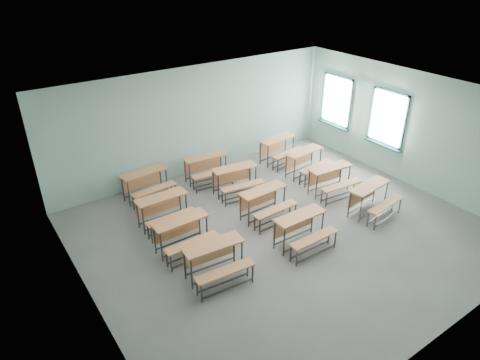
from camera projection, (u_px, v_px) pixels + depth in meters
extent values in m
cube|color=gray|center=(283.00, 231.00, 10.28)|extent=(9.00, 8.00, 0.02)
cube|color=white|center=(291.00, 102.00, 8.76)|extent=(9.00, 8.00, 0.02)
cube|color=#9AC0B5|center=(197.00, 120.00, 12.42)|extent=(9.00, 0.02, 3.20)
cube|color=#9AC0B5|center=(455.00, 269.00, 6.62)|extent=(9.00, 0.02, 3.20)
cube|color=#9AC0B5|center=(84.00, 241.00, 7.25)|extent=(0.02, 8.00, 3.20)
cube|color=#9AC0B5|center=(412.00, 129.00, 11.79)|extent=(0.02, 8.00, 3.20)
cube|color=#1C4A4E|center=(334.00, 123.00, 14.11)|extent=(0.06, 1.20, 0.06)
cube|color=#1C4A4E|center=(339.00, 77.00, 13.39)|extent=(0.06, 1.20, 0.06)
cube|color=#1C4A4E|center=(350.00, 105.00, 13.34)|extent=(0.06, 0.06, 1.60)
cube|color=#1C4A4E|center=(324.00, 96.00, 14.16)|extent=(0.06, 0.06, 1.60)
cube|color=#1C4A4E|center=(337.00, 100.00, 13.75)|extent=(0.04, 0.04, 1.48)
cube|color=#1C4A4E|center=(337.00, 100.00, 13.75)|extent=(0.04, 1.08, 0.04)
cube|color=#1C4A4E|center=(333.00, 125.00, 14.12)|extent=(0.14, 1.28, 0.04)
cube|color=white|center=(337.00, 100.00, 13.76)|extent=(0.01, 1.08, 1.48)
cube|color=#1C4A4E|center=(383.00, 143.00, 12.67)|extent=(0.06, 1.20, 0.06)
cube|color=#1C4A4E|center=(392.00, 92.00, 11.94)|extent=(0.06, 1.20, 0.06)
cube|color=#1C4A4E|center=(404.00, 124.00, 11.89)|extent=(0.06, 0.06, 1.60)
cube|color=#1C4A4E|center=(372.00, 113.00, 12.72)|extent=(0.06, 0.06, 1.60)
cube|color=#1C4A4E|center=(388.00, 118.00, 12.30)|extent=(0.04, 0.04, 1.48)
cube|color=#1C4A4E|center=(388.00, 118.00, 12.30)|extent=(0.04, 1.08, 0.04)
cube|color=#1C4A4E|center=(382.00, 145.00, 12.68)|extent=(0.14, 1.28, 0.04)
cube|color=white|center=(388.00, 118.00, 12.32)|extent=(0.01, 1.08, 1.48)
cube|color=#D07F4B|center=(213.00, 245.00, 8.55)|extent=(1.27, 0.52, 0.04)
cube|color=#D07F4B|center=(209.00, 252.00, 8.84)|extent=(1.18, 0.12, 0.43)
cylinder|color=#393B3E|center=(192.00, 274.00, 8.35)|extent=(0.04, 0.04, 0.74)
cylinder|color=#393B3E|center=(242.00, 256.00, 8.85)|extent=(0.04, 0.04, 0.74)
cylinder|color=#393B3E|center=(185.00, 265.00, 8.61)|extent=(0.04, 0.04, 0.74)
cylinder|color=#393B3E|center=(234.00, 247.00, 9.11)|extent=(0.04, 0.04, 0.74)
cube|color=#393B3E|center=(218.00, 275.00, 8.73)|extent=(1.14, 0.13, 0.03)
cube|color=#393B3E|center=(211.00, 266.00, 8.98)|extent=(1.14, 0.13, 0.03)
cube|color=#D07F4B|center=(225.00, 271.00, 8.31)|extent=(1.26, 0.36, 0.04)
cylinder|color=#393B3E|center=(201.00, 294.00, 8.10)|extent=(0.04, 0.04, 0.43)
cylinder|color=#393B3E|center=(253.00, 274.00, 8.60)|extent=(0.04, 0.04, 0.43)
cylinder|color=#393B3E|center=(197.00, 287.00, 8.25)|extent=(0.04, 0.04, 0.43)
cylinder|color=#393B3E|center=(248.00, 268.00, 8.75)|extent=(0.04, 0.04, 0.43)
cube|color=#393B3E|center=(228.00, 288.00, 8.41)|extent=(1.14, 0.13, 0.03)
cube|color=#393B3E|center=(223.00, 283.00, 8.56)|extent=(1.14, 0.13, 0.03)
cube|color=#D07F4B|center=(300.00, 216.00, 9.49)|extent=(1.24, 0.42, 0.04)
cube|color=#D07F4B|center=(293.00, 224.00, 9.78)|extent=(1.18, 0.02, 0.43)
cylinder|color=#393B3E|center=(284.00, 242.00, 9.27)|extent=(0.04, 0.04, 0.74)
cylinder|color=#393B3E|center=(322.00, 225.00, 9.84)|extent=(0.04, 0.04, 0.74)
cylinder|color=#393B3E|center=(275.00, 235.00, 9.51)|extent=(0.04, 0.04, 0.74)
cylinder|color=#393B3E|center=(312.00, 219.00, 10.08)|extent=(0.04, 0.04, 0.74)
cube|color=#393B3E|center=(303.00, 243.00, 9.68)|extent=(1.14, 0.04, 0.03)
cube|color=#393B3E|center=(293.00, 236.00, 9.92)|extent=(1.14, 0.04, 0.03)
cube|color=#D07F4B|center=(314.00, 238.00, 9.28)|extent=(1.24, 0.26, 0.04)
cylinder|color=#393B3E|center=(297.00, 258.00, 9.03)|extent=(0.04, 0.04, 0.43)
cylinder|color=#393B3E|center=(335.00, 240.00, 9.60)|extent=(0.04, 0.04, 0.43)
cylinder|color=#393B3E|center=(291.00, 253.00, 9.17)|extent=(0.04, 0.04, 0.43)
cylinder|color=#393B3E|center=(329.00, 236.00, 9.74)|extent=(0.04, 0.04, 0.43)
cube|color=#393B3E|center=(316.00, 254.00, 9.38)|extent=(1.14, 0.04, 0.03)
cube|color=#393B3E|center=(310.00, 249.00, 9.52)|extent=(1.14, 0.04, 0.03)
cube|color=#D07F4B|center=(370.00, 186.00, 10.69)|extent=(1.29, 0.57, 0.04)
cube|color=#D07F4B|center=(362.00, 194.00, 10.97)|extent=(1.17, 0.17, 0.43)
cylinder|color=#393B3E|center=(361.00, 210.00, 10.43)|extent=(0.04, 0.04, 0.74)
cylinder|color=#393B3E|center=(386.00, 194.00, 11.10)|extent=(0.04, 0.04, 0.74)
cylinder|color=#393B3E|center=(349.00, 205.00, 10.65)|extent=(0.04, 0.04, 0.74)
cylinder|color=#393B3E|center=(375.00, 190.00, 11.32)|extent=(0.04, 0.04, 0.74)
cube|color=#393B3E|center=(372.00, 211.00, 10.89)|extent=(1.13, 0.18, 0.03)
cube|color=#393B3E|center=(361.00, 206.00, 11.11)|extent=(1.13, 0.18, 0.03)
cube|color=#D07F4B|center=(386.00, 204.00, 10.51)|extent=(1.27, 0.42, 0.04)
cylinder|color=#393B3E|center=(375.00, 222.00, 10.22)|extent=(0.04, 0.04, 0.43)
cylinder|color=#393B3E|center=(400.00, 206.00, 10.89)|extent=(0.04, 0.04, 0.43)
cylinder|color=#393B3E|center=(368.00, 219.00, 10.35)|extent=(0.04, 0.04, 0.43)
cylinder|color=#393B3E|center=(393.00, 203.00, 11.02)|extent=(0.04, 0.04, 0.43)
cube|color=#393B3E|center=(387.00, 218.00, 10.62)|extent=(1.13, 0.18, 0.03)
cube|color=#393B3E|center=(380.00, 215.00, 10.75)|extent=(1.13, 0.18, 0.03)
cube|color=#D07F4B|center=(180.00, 220.00, 9.33)|extent=(1.25, 0.43, 0.04)
cube|color=#D07F4B|center=(177.00, 228.00, 9.62)|extent=(1.18, 0.03, 0.43)
cylinder|color=#393B3E|center=(161.00, 248.00, 9.11)|extent=(0.04, 0.04, 0.74)
cylinder|color=#393B3E|center=(207.00, 230.00, 9.69)|extent=(0.04, 0.04, 0.74)
cylinder|color=#393B3E|center=(155.00, 240.00, 9.34)|extent=(0.04, 0.04, 0.74)
cylinder|color=#393B3E|center=(200.00, 223.00, 9.93)|extent=(0.04, 0.04, 0.74)
cube|color=#393B3E|center=(186.00, 248.00, 9.52)|extent=(1.14, 0.04, 0.03)
cube|color=#393B3E|center=(179.00, 241.00, 9.76)|extent=(1.14, 0.04, 0.03)
cube|color=#D07F4B|center=(192.00, 243.00, 9.12)|extent=(1.24, 0.27, 0.04)
cylinder|color=#393B3E|center=(171.00, 264.00, 8.87)|extent=(0.04, 0.04, 0.43)
cylinder|color=#393B3E|center=(217.00, 245.00, 9.45)|extent=(0.04, 0.04, 0.43)
cylinder|color=#393B3E|center=(167.00, 259.00, 9.01)|extent=(0.04, 0.04, 0.43)
cylinder|color=#393B3E|center=(213.00, 240.00, 9.59)|extent=(0.04, 0.04, 0.43)
cube|color=#393B3E|center=(195.00, 259.00, 9.22)|extent=(1.14, 0.04, 0.03)
cube|color=#393B3E|center=(191.00, 254.00, 9.36)|extent=(1.14, 0.04, 0.03)
cube|color=#D07F4B|center=(263.00, 190.00, 10.51)|extent=(1.26, 0.46, 0.04)
cube|color=#D07F4B|center=(258.00, 198.00, 10.80)|extent=(1.18, 0.06, 0.43)
cylinder|color=#393B3E|center=(249.00, 214.00, 10.28)|extent=(0.04, 0.04, 0.74)
cylinder|color=#393B3E|center=(284.00, 199.00, 10.88)|extent=(0.04, 0.04, 0.74)
cylinder|color=#393B3E|center=(241.00, 208.00, 10.51)|extent=(0.04, 0.04, 0.74)
cylinder|color=#393B3E|center=(276.00, 194.00, 11.11)|extent=(0.04, 0.04, 0.74)
cube|color=#393B3E|center=(267.00, 215.00, 10.70)|extent=(1.14, 0.07, 0.03)
cube|color=#393B3E|center=(258.00, 210.00, 10.94)|extent=(1.14, 0.07, 0.03)
cube|color=#D07F4B|center=(276.00, 209.00, 10.31)|extent=(1.25, 0.30, 0.04)
cylinder|color=#393B3E|center=(260.00, 227.00, 10.05)|extent=(0.04, 0.04, 0.43)
cylinder|color=#393B3E|center=(295.00, 212.00, 10.65)|extent=(0.04, 0.04, 0.43)
cylinder|color=#393B3E|center=(255.00, 223.00, 10.19)|extent=(0.04, 0.04, 0.43)
cylinder|color=#393B3E|center=(290.00, 208.00, 10.79)|extent=(0.04, 0.04, 0.43)
cube|color=#393B3E|center=(278.00, 224.00, 10.41)|extent=(1.14, 0.07, 0.03)
cube|color=#393B3E|center=(273.00, 220.00, 10.55)|extent=(1.14, 0.07, 0.03)
cube|color=#D07F4B|center=(330.00, 168.00, 11.60)|extent=(1.27, 0.52, 0.04)
cube|color=#D07F4B|center=(325.00, 175.00, 11.90)|extent=(1.18, 0.13, 0.43)
cylinder|color=#393B3E|center=(316.00, 188.00, 11.41)|extent=(0.04, 0.04, 0.74)
cylinder|color=#393B3E|center=(349.00, 178.00, 11.91)|extent=(0.04, 0.04, 0.74)
cylinder|color=#393B3E|center=(309.00, 183.00, 11.66)|extent=(0.04, 0.04, 0.74)
cylinder|color=#393B3E|center=(341.00, 173.00, 12.16)|extent=(0.04, 0.04, 0.74)
cube|color=#393B3E|center=(332.00, 191.00, 11.78)|extent=(1.14, 0.13, 0.03)
cube|color=#393B3E|center=(324.00, 186.00, 12.04)|extent=(1.14, 0.13, 0.03)
cube|color=#D07F4B|center=(341.00, 185.00, 11.37)|extent=(1.26, 0.37, 0.04)
cylinder|color=#393B3E|center=(326.00, 200.00, 11.15)|extent=(0.04, 0.04, 0.43)
cylinder|color=#393B3E|center=(359.00, 189.00, 11.65)|extent=(0.04, 0.04, 0.43)
cylinder|color=#393B3E|center=(322.00, 196.00, 11.30)|extent=(0.04, 0.04, 0.43)
cylinder|color=#393B3E|center=(354.00, 186.00, 11.80)|extent=(0.04, 0.04, 0.43)
cube|color=#393B3E|center=(342.00, 199.00, 11.46)|extent=(1.14, 0.13, 0.03)
cube|color=#393B3E|center=(338.00, 195.00, 11.61)|extent=(1.14, 0.13, 0.03)
cube|color=#D07F4B|center=(161.00, 197.00, 10.21)|extent=(1.24, 0.41, 0.04)
cube|color=#D07F4B|center=(159.00, 205.00, 10.50)|extent=(1.18, 0.02, 0.43)
cylinder|color=#393B3E|center=(143.00, 221.00, 9.99)|extent=(0.04, 0.04, 0.74)
cylinder|color=#393B3E|center=(186.00, 207.00, 10.56)|extent=(0.04, 0.04, 0.74)
cylinder|color=#393B3E|center=(138.00, 215.00, 10.23)|extent=(0.04, 0.04, 0.74)
cylinder|color=#393B3E|center=(180.00, 201.00, 10.80)|extent=(0.04, 0.04, 0.74)
cube|color=#393B3E|center=(166.00, 223.00, 10.40)|extent=(1.14, 0.03, 0.03)
cube|color=#393B3E|center=(161.00, 217.00, 10.64)|extent=(1.14, 0.03, 0.03)
cube|color=#D07F4B|center=(172.00, 217.00, 10.00)|extent=(1.24, 0.26, 0.04)
cylinder|color=#393B3E|center=(152.00, 236.00, 9.75)|extent=(0.04, 0.04, 0.43)
cylinder|color=#393B3E|center=(195.00, 220.00, 10.32)|extent=(0.04, 0.04, 0.43)
cylinder|color=#393B3E|center=(148.00, 231.00, 9.89)|extent=(0.04, 0.04, 0.43)
cylinder|color=#393B3E|center=(191.00, 216.00, 10.47)|extent=(0.04, 0.04, 0.43)
cube|color=#393B3E|center=(175.00, 232.00, 10.10)|extent=(1.14, 0.03, 0.03)
cube|color=#393B3E|center=(171.00, 228.00, 10.24)|extent=(1.14, 0.03, 0.03)
cube|color=#D07F4B|center=(235.00, 168.00, 11.59)|extent=(1.29, 0.57, 0.04)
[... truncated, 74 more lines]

